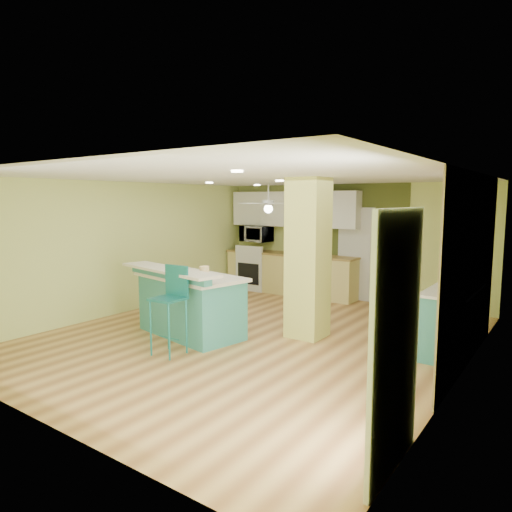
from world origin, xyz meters
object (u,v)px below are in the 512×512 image
Objects in this scene: bar_stool at (172,295)px; canister at (204,272)px; side_counter at (452,321)px; fruit_bowl at (290,252)px; peninsula at (190,303)px.

bar_stool is 6.63× the size of canister.
side_counter is at bearing 32.98° from bar_stool.
fruit_bowl is 1.62× the size of canister.
peninsula reaches higher than side_counter.
canister is (-0.03, 0.71, 0.23)m from bar_stool.
peninsula is at bearing -84.55° from fruit_bowl.
bar_stool is (0.41, -0.79, 0.32)m from peninsula.
peninsula is 0.67m from canister.
canister reaches higher than side_counter.
fruit_bowl is at bearing 106.14° from peninsula.
peninsula is 1.71× the size of bar_stool.
peninsula is at bearing 115.12° from bar_stool.
bar_stool is at bearing -51.74° from peninsula.
canister is at bearing -154.14° from side_counter.
canister is (-3.24, -1.57, 0.60)m from side_counter.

